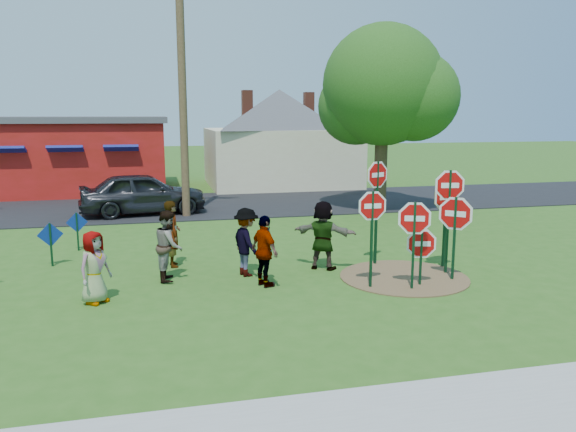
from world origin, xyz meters
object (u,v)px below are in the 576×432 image
(utility_pole, at_px, (182,81))
(leafy_tree, at_px, (386,92))
(stop_sign_c, at_px, (449,198))
(suv, at_px, (143,193))
(person_a, at_px, (94,267))
(stop_sign_a, at_px, (414,226))
(person_b, at_px, (172,234))
(stop_sign_d, at_px, (446,204))
(stop_sign_b, at_px, (377,186))

(utility_pole, xyz_separation_m, leafy_tree, (8.15, -0.53, -0.35))
(stop_sign_c, relative_size, suv, 0.56)
(person_a, relative_size, suv, 0.32)
(stop_sign_a, relative_size, person_b, 1.24)
(stop_sign_c, xyz_separation_m, leafy_tree, (2.13, 9.25, 2.96))
(stop_sign_d, xyz_separation_m, utility_pole, (-6.24, 9.23, 3.56))
(stop_sign_b, height_order, leafy_tree, leafy_tree)
(stop_sign_b, height_order, suv, stop_sign_b)
(utility_pole, bearing_deg, person_b, -95.85)
(stop_sign_c, height_order, stop_sign_d, stop_sign_c)
(person_a, relative_size, utility_pole, 0.16)
(stop_sign_d, xyz_separation_m, leafy_tree, (1.90, 8.70, 3.21))
(person_a, xyz_separation_m, suv, (0.84, 10.92, 0.09))
(person_b, bearing_deg, person_a, 141.62)
(stop_sign_b, bearing_deg, leafy_tree, 43.62)
(stop_sign_a, bearing_deg, person_a, -165.63)
(utility_pole, distance_m, leafy_tree, 8.17)
(person_a, relative_size, leafy_tree, 0.21)
(utility_pole, bearing_deg, stop_sign_a, -66.99)
(person_b, bearing_deg, utility_pole, -10.99)
(person_b, distance_m, leafy_tree, 11.97)
(person_a, height_order, utility_pole, utility_pole)
(stop_sign_c, bearing_deg, suv, 135.02)
(stop_sign_d, bearing_deg, stop_sign_b, 145.16)
(stop_sign_a, bearing_deg, suv, 138.39)
(utility_pole, bearing_deg, leafy_tree, -3.71)
(person_b, distance_m, suv, 8.32)
(stop_sign_a, bearing_deg, leafy_tree, 91.05)
(person_a, bearing_deg, utility_pole, 27.89)
(stop_sign_d, bearing_deg, person_b, 154.01)
(stop_sign_c, relative_size, person_a, 1.76)
(stop_sign_d, distance_m, utility_pole, 11.70)
(stop_sign_c, height_order, person_b, stop_sign_c)
(stop_sign_a, relative_size, stop_sign_b, 0.75)
(stop_sign_d, relative_size, utility_pole, 0.24)
(leafy_tree, bearing_deg, stop_sign_d, -102.34)
(stop_sign_a, bearing_deg, person_b, 167.95)
(stop_sign_a, xyz_separation_m, stop_sign_b, (0.00, 2.28, 0.64))
(stop_sign_c, bearing_deg, stop_sign_a, -135.05)
(leafy_tree, bearing_deg, stop_sign_c, -102.96)
(stop_sign_c, distance_m, person_a, 8.61)
(stop_sign_c, distance_m, utility_pole, 11.94)
(stop_sign_c, bearing_deg, stop_sign_d, 76.78)
(stop_sign_d, bearing_deg, person_a, 173.99)
(person_a, xyz_separation_m, person_b, (1.74, 2.65, 0.10))
(suv, bearing_deg, leafy_tree, -105.20)
(stop_sign_a, height_order, utility_pole, utility_pole)
(utility_pole, bearing_deg, person_a, -103.92)
(stop_sign_a, bearing_deg, stop_sign_b, 110.11)
(stop_sign_a, height_order, person_a, stop_sign_a)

